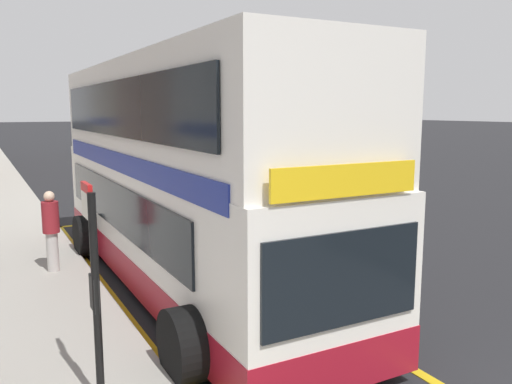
{
  "coord_description": "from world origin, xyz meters",
  "views": [
    {
      "loc": [
        -6.0,
        -2.29,
        3.48
      ],
      "look_at": [
        -0.58,
        7.74,
        1.68
      ],
      "focal_mm": 36.64,
      "sensor_mm": 36.0,
      "label": 1
    }
  ],
  "objects_px": {
    "parked_car_maroon_across": "(100,144)",
    "bus_stop_sign": "(94,276)",
    "double_decker_bus": "(180,182)",
    "parked_car_maroon_far": "(212,172)",
    "pedestrian_further_back": "(51,228)"
  },
  "relations": [
    {
      "from": "double_decker_bus",
      "to": "parked_car_maroon_across",
      "type": "height_order",
      "value": "double_decker_bus"
    },
    {
      "from": "double_decker_bus",
      "to": "parked_car_maroon_across",
      "type": "distance_m",
      "value": 33.05
    },
    {
      "from": "double_decker_bus",
      "to": "pedestrian_further_back",
      "type": "bearing_deg",
      "value": 144.94
    },
    {
      "from": "parked_car_maroon_across",
      "to": "pedestrian_further_back",
      "type": "height_order",
      "value": "pedestrian_further_back"
    },
    {
      "from": "parked_car_maroon_across",
      "to": "double_decker_bus",
      "type": "bearing_deg",
      "value": -97.62
    },
    {
      "from": "bus_stop_sign",
      "to": "parked_car_maroon_far",
      "type": "distance_m",
      "value": 17.14
    },
    {
      "from": "parked_car_maroon_far",
      "to": "parked_car_maroon_across",
      "type": "distance_m",
      "value": 21.42
    },
    {
      "from": "parked_car_maroon_across",
      "to": "bus_stop_sign",
      "type": "bearing_deg",
      "value": -100.4
    },
    {
      "from": "double_decker_bus",
      "to": "parked_car_maroon_far",
      "type": "distance_m",
      "value": 12.54
    },
    {
      "from": "bus_stop_sign",
      "to": "parked_car_maroon_across",
      "type": "height_order",
      "value": "bus_stop_sign"
    },
    {
      "from": "double_decker_bus",
      "to": "bus_stop_sign",
      "type": "xyz_separation_m",
      "value": [
        -2.47,
        -3.94,
        -0.41
      ]
    },
    {
      "from": "parked_car_maroon_across",
      "to": "pedestrian_further_back",
      "type": "relative_size",
      "value": 2.48
    },
    {
      "from": "double_decker_bus",
      "to": "pedestrian_further_back",
      "type": "height_order",
      "value": "double_decker_bus"
    },
    {
      "from": "bus_stop_sign",
      "to": "pedestrian_further_back",
      "type": "xyz_separation_m",
      "value": [
        0.21,
        5.53,
        -0.59
      ]
    },
    {
      "from": "bus_stop_sign",
      "to": "parked_car_maroon_across",
      "type": "bearing_deg",
      "value": 78.02
    }
  ]
}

